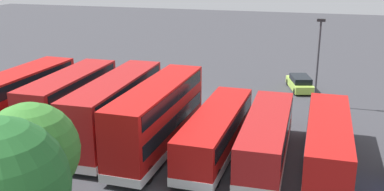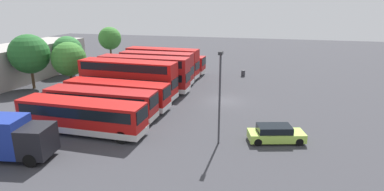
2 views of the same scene
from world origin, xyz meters
TOP-DOWN VIEW (x-y plane):
  - ground_plane at (0.00, 0.00)m, footprint 140.00×140.00m
  - bus_single_deck_near_end at (-12.57, 10.66)m, footprint 2.70×11.57m
  - bus_single_deck_second at (-8.83, 10.95)m, footprint 2.68×11.24m
  - bus_single_deck_third at (-5.56, 10.91)m, footprint 2.93×11.69m
  - bus_double_decker_fourth at (-1.71, 11.40)m, footprint 3.00×11.95m
  - bus_double_decker_fifth at (1.59, 10.75)m, footprint 2.68×11.77m
  - bus_double_decker_sixth at (5.30, 10.40)m, footprint 2.62×10.15m
  - bus_double_decker_seventh at (9.17, 10.95)m, footprint 3.12×11.10m
  - car_hatchback_silver at (-10.18, -5.83)m, footprint 2.95×4.87m
  - lamp_post_tall at (-11.65, -1.32)m, footprint 0.70×0.30m
  - waste_bin_yellow at (13.57, -0.79)m, footprint 0.60×0.60m
  - tree_leftmost at (1.00, 21.23)m, footprint 4.54×4.54m

SIDE VIEW (x-z plane):
  - ground_plane at x=0.00m, z-range 0.00..0.00m
  - waste_bin_yellow at x=13.57m, z-range 0.00..0.95m
  - car_hatchback_silver at x=-10.18m, z-range -0.01..1.42m
  - bus_single_deck_second at x=-8.83m, z-range 0.15..3.10m
  - bus_single_deck_near_end at x=-12.57m, z-range 0.15..3.10m
  - bus_single_deck_third at x=-5.56m, z-range 0.15..3.10m
  - bus_double_decker_sixth at x=5.30m, z-range 0.17..4.72m
  - bus_double_decker_seventh at x=9.17m, z-range 0.17..4.72m
  - bus_double_decker_fifth at x=1.59m, z-range 0.17..4.72m
  - bus_double_decker_fourth at x=-1.71m, z-range 0.18..4.73m
  - tree_leftmost at x=1.00m, z-range 0.80..6.97m
  - lamp_post_tall at x=-11.65m, z-range 0.67..8.24m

